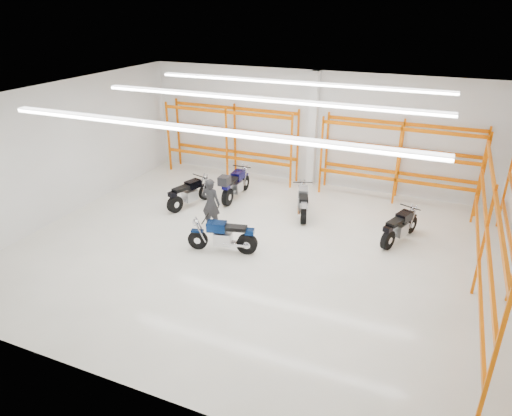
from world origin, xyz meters
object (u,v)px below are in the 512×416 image
at_px(structural_column, 313,130).
at_px(motorcycle_back_d, 399,228).
at_px(motorcycle_back_a, 188,194).
at_px(motorcycle_back_b, 234,185).
at_px(motorcycle_main, 225,237).
at_px(standing_man, 211,204).
at_px(motorcycle_back_c, 303,203).

bearing_deg(structural_column, motorcycle_back_d, -43.24).
distance_m(motorcycle_back_a, structural_column, 5.49).
xyz_separation_m(motorcycle_back_a, motorcycle_back_d, (7.35, 0.21, -0.01)).
distance_m(motorcycle_back_b, structural_column, 3.83).
bearing_deg(motorcycle_main, motorcycle_back_b, 111.72).
bearing_deg(standing_man, motorcycle_back_c, -143.56).
xyz_separation_m(motorcycle_back_a, standing_man, (1.57, -1.18, 0.38)).
relative_size(motorcycle_main, motorcycle_back_b, 0.91).
height_order(motorcycle_back_d, structural_column, structural_column).
height_order(motorcycle_back_a, motorcycle_back_b, motorcycle_back_b).
height_order(motorcycle_main, motorcycle_back_a, motorcycle_main).
height_order(motorcycle_back_c, standing_man, standing_man).
bearing_deg(motorcycle_back_d, motorcycle_back_c, 168.27).
bearing_deg(motorcycle_main, motorcycle_back_a, 138.13).
bearing_deg(motorcycle_back_d, motorcycle_back_a, -178.37).
bearing_deg(motorcycle_back_c, motorcycle_main, -112.13).
relative_size(motorcycle_main, motorcycle_back_c, 1.05).
xyz_separation_m(motorcycle_back_d, standing_man, (-5.79, -1.39, 0.39)).
distance_m(motorcycle_back_c, standing_man, 3.25).
relative_size(motorcycle_back_c, standing_man, 1.17).
distance_m(motorcycle_main, motorcycle_back_a, 3.62).
bearing_deg(motorcycle_back_d, motorcycle_main, -150.59).
bearing_deg(motorcycle_back_a, motorcycle_back_b, 45.15).
distance_m(motorcycle_back_b, motorcycle_back_c, 2.83).
xyz_separation_m(standing_man, structural_column, (1.84, 5.10, 1.39)).
relative_size(motorcycle_main, motorcycle_back_d, 1.07).
height_order(motorcycle_main, motorcycle_back_b, motorcycle_back_b).
bearing_deg(standing_man, motorcycle_back_a, -40.40).
bearing_deg(motorcycle_back_b, motorcycle_back_a, -134.85).
height_order(motorcycle_main, structural_column, structural_column).
height_order(motorcycle_back_b, motorcycle_back_d, motorcycle_back_b).
relative_size(motorcycle_back_c, motorcycle_back_d, 1.02).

